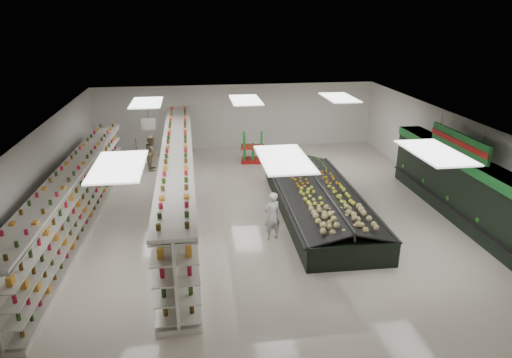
{
  "coord_description": "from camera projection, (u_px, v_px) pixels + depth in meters",
  "views": [
    {
      "loc": [
        -2.2,
        -14.58,
        6.63
      ],
      "look_at": [
        -0.11,
        0.17,
        1.11
      ],
      "focal_mm": 32.0,
      "sensor_mm": 36.0,
      "label": 1
    }
  ],
  "objects": [
    {
      "name": "wall_back",
      "position": [
        236.0,
        116.0,
        23.0
      ],
      "size": [
        14.0,
        0.02,
        3.2
      ],
      "primitive_type": "cube",
      "color": "white",
      "rests_on": "floor"
    },
    {
      "name": "wall_front",
      "position": [
        326.0,
        310.0,
        8.15
      ],
      "size": [
        14.0,
        0.02,
        3.2
      ],
      "primitive_type": "cube",
      "color": "white",
      "rests_on": "floor"
    },
    {
      "name": "shopper_background",
      "position": [
        152.0,
        153.0,
        19.97
      ],
      "size": [
        0.48,
        0.76,
        1.54
      ],
      "primitive_type": "imported",
      "rotation": [
        0.0,
        0.0,
        1.55
      ],
      "color": "tan",
      "rests_on": "floor"
    },
    {
      "name": "produce_wall_case",
      "position": [
        460.0,
        183.0,
        15.16
      ],
      "size": [
        0.93,
        8.0,
        2.2
      ],
      "color": "black",
      "rests_on": "floor"
    },
    {
      "name": "wall_right",
      "position": [
        451.0,
        158.0,
        16.49
      ],
      "size": [
        0.02,
        16.0,
        3.2
      ],
      "primitive_type": "cube",
      "color": "white",
      "rests_on": "floor"
    },
    {
      "name": "produce_island",
      "position": [
        319.0,
        200.0,
        15.66
      ],
      "size": [
        2.85,
        7.55,
        1.12
      ],
      "rotation": [
        0.0,
        0.0,
        -0.02
      ],
      "color": "black",
      "rests_on": "floor"
    },
    {
      "name": "hortifruti_banner",
      "position": [
        459.0,
        142.0,
        14.64
      ],
      "size": [
        0.12,
        3.2,
        0.95
      ],
      "color": "#1D6F2D",
      "rests_on": "ceiling"
    },
    {
      "name": "floor",
      "position": [
        260.0,
        210.0,
        16.13
      ],
      "size": [
        16.0,
        16.0,
        0.0
      ],
      "primitive_type": "plane",
      "color": "beige",
      "rests_on": "ground"
    },
    {
      "name": "soda_endcap",
      "position": [
        253.0,
        148.0,
        20.96
      ],
      "size": [
        1.19,
        0.9,
        1.39
      ],
      "rotation": [
        0.0,
        0.0,
        -0.16
      ],
      "color": "#AE1513",
      "rests_on": "floor"
    },
    {
      "name": "gondola_left",
      "position": [
        75.0,
        202.0,
        14.38
      ],
      "size": [
        1.33,
        11.75,
        2.03
      ],
      "rotation": [
        0.0,
        0.0,
        -0.04
      ],
      "color": "white",
      "rests_on": "floor"
    },
    {
      "name": "shopper_main",
      "position": [
        272.0,
        216.0,
        13.84
      ],
      "size": [
        0.66,
        0.55,
        1.53
      ],
      "primitive_type": "imported",
      "rotation": [
        0.0,
        0.0,
        3.53
      ],
      "color": "white",
      "rests_on": "floor"
    },
    {
      "name": "aisle_sign_near",
      "position": [
        137.0,
        157.0,
        12.82
      ],
      "size": [
        0.52,
        0.06,
        0.75
      ],
      "color": "white",
      "rests_on": "ceiling"
    },
    {
      "name": "wall_left",
      "position": [
        45.0,
        177.0,
        14.65
      ],
      "size": [
        0.02,
        16.0,
        3.2
      ],
      "primitive_type": "cube",
      "color": "white",
      "rests_on": "floor"
    },
    {
      "name": "gondola_center",
      "position": [
        179.0,
        181.0,
        15.8
      ],
      "size": [
        1.13,
        13.56,
        2.35
      ],
      "rotation": [
        0.0,
        0.0,
        0.01
      ],
      "color": "white",
      "rests_on": "floor"
    },
    {
      "name": "ceiling",
      "position": [
        260.0,
        121.0,
        15.02
      ],
      "size": [
        14.0,
        16.0,
        0.02
      ],
      "primitive_type": "cube",
      "color": "white",
      "rests_on": "wall_back"
    },
    {
      "name": "aisle_sign_far",
      "position": [
        148.0,
        124.0,
        16.53
      ],
      "size": [
        0.52,
        0.06,
        0.75
      ],
      "color": "white",
      "rests_on": "ceiling"
    }
  ]
}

